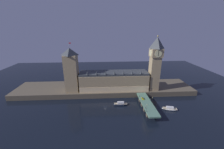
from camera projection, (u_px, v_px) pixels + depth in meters
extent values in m
plane|color=black|center=(105.00, 107.00, 141.35)|extent=(400.00, 400.00, 0.00)
cube|color=brown|center=(105.00, 88.00, 177.27)|extent=(220.00, 42.00, 6.04)
cube|color=tan|center=(114.00, 81.00, 166.50)|extent=(80.40, 21.45, 19.19)
cube|color=beige|center=(115.00, 90.00, 158.20)|extent=(80.40, 0.20, 6.91)
cube|color=#383D42|center=(114.00, 73.00, 163.04)|extent=(80.40, 19.73, 2.40)
cone|color=#383D42|center=(87.00, 73.00, 151.70)|extent=(2.40, 2.40, 4.22)
cone|color=#383D42|center=(96.00, 73.00, 152.25)|extent=(2.40, 2.40, 4.22)
cone|color=#383D42|center=(106.00, 73.00, 152.81)|extent=(2.40, 2.40, 4.22)
cone|color=#383D42|center=(114.00, 73.00, 153.36)|extent=(2.40, 2.40, 4.22)
cone|color=#383D42|center=(123.00, 72.00, 153.92)|extent=(2.40, 2.40, 4.22)
cone|color=#383D42|center=(132.00, 72.00, 154.47)|extent=(2.40, 2.40, 4.22)
cone|color=#383D42|center=(141.00, 72.00, 155.02)|extent=(2.40, 2.40, 4.22)
cube|color=tan|center=(154.00, 74.00, 161.64)|extent=(10.73, 10.73, 40.06)
cube|color=tan|center=(156.00, 53.00, 153.73)|extent=(12.67, 12.67, 9.39)
cylinder|color=beige|center=(158.00, 54.00, 147.62)|extent=(7.92, 0.25, 7.92)
cylinder|color=beige|center=(154.00, 52.00, 159.83)|extent=(7.92, 0.25, 7.92)
cylinder|color=beige|center=(162.00, 53.00, 154.08)|extent=(0.25, 7.92, 7.92)
cylinder|color=beige|center=(151.00, 53.00, 153.37)|extent=(0.25, 7.92, 7.92)
cube|color=black|center=(158.00, 53.00, 147.25)|extent=(0.36, 0.10, 5.94)
pyramid|color=#383D42|center=(157.00, 43.00, 150.23)|extent=(12.67, 12.67, 12.49)
sphere|color=gold|center=(158.00, 36.00, 147.97)|extent=(1.60, 1.60, 1.60)
cube|color=tan|center=(72.00, 74.00, 157.51)|extent=(14.14, 14.14, 42.80)
pyramid|color=#383D42|center=(70.00, 52.00, 149.42)|extent=(14.42, 14.42, 7.82)
cylinder|color=#99999E|center=(69.00, 45.00, 147.21)|extent=(0.24, 0.24, 6.00)
cube|color=red|center=(70.00, 43.00, 146.59)|extent=(2.00, 0.08, 1.20)
cube|color=slate|center=(147.00, 104.00, 137.23)|extent=(10.38, 46.00, 1.40)
cube|color=brown|center=(151.00, 114.00, 125.14)|extent=(8.82, 3.20, 4.61)
cube|color=brown|center=(148.00, 109.00, 133.84)|extent=(8.82, 3.20, 4.61)
cube|color=brown|center=(145.00, 104.00, 142.54)|extent=(8.82, 3.20, 4.61)
cube|color=brown|center=(143.00, 99.00, 151.24)|extent=(8.82, 3.20, 4.61)
cube|color=yellow|center=(143.00, 99.00, 144.33)|extent=(1.92, 4.56, 0.70)
cube|color=black|center=(143.00, 98.00, 144.15)|extent=(1.57, 2.05, 0.45)
cylinder|color=black|center=(141.00, 98.00, 145.69)|extent=(0.22, 0.64, 0.64)
cylinder|color=black|center=(143.00, 98.00, 145.79)|extent=(0.22, 0.64, 0.64)
cylinder|color=black|center=(142.00, 99.00, 143.01)|extent=(0.22, 0.64, 0.64)
cylinder|color=black|center=(144.00, 99.00, 143.11)|extent=(0.22, 0.64, 0.64)
cylinder|color=black|center=(145.00, 108.00, 127.78)|extent=(0.28, 0.28, 0.81)
cylinder|color=maroon|center=(145.00, 107.00, 127.55)|extent=(0.38, 0.38, 0.67)
sphere|color=tan|center=(145.00, 107.00, 127.40)|extent=(0.22, 0.22, 0.22)
cylinder|color=black|center=(150.00, 100.00, 140.95)|extent=(0.28, 0.28, 0.87)
cylinder|color=navy|center=(150.00, 100.00, 140.69)|extent=(0.38, 0.38, 0.72)
sphere|color=tan|center=(150.00, 99.00, 140.54)|extent=(0.23, 0.23, 0.23)
cylinder|color=black|center=(139.00, 96.00, 149.09)|extent=(0.28, 0.28, 0.88)
cylinder|color=brown|center=(139.00, 96.00, 148.83)|extent=(0.38, 0.38, 0.73)
sphere|color=tan|center=(139.00, 95.00, 148.67)|extent=(0.24, 0.24, 0.24)
cylinder|color=#2D3333|center=(147.00, 111.00, 122.73)|extent=(0.56, 0.56, 0.50)
cylinder|color=#2D3333|center=(147.00, 108.00, 121.69)|extent=(0.18, 0.18, 5.99)
sphere|color=#F9E5A3|center=(147.00, 105.00, 120.56)|extent=(0.60, 0.60, 0.60)
sphere|color=#F9E5A3|center=(147.00, 105.00, 120.64)|extent=(0.44, 0.44, 0.44)
sphere|color=#F9E5A3|center=(148.00, 105.00, 120.69)|extent=(0.44, 0.44, 0.44)
cylinder|color=#2D3333|center=(152.00, 103.00, 137.20)|extent=(0.56, 0.56, 0.50)
cylinder|color=#2D3333|center=(152.00, 100.00, 136.38)|extent=(0.18, 0.18, 4.66)
sphere|color=#F9E5A3|center=(152.00, 98.00, 135.45)|extent=(0.60, 0.60, 0.60)
sphere|color=#F9E5A3|center=(152.00, 98.00, 135.54)|extent=(0.44, 0.44, 0.44)
sphere|color=#F9E5A3|center=(153.00, 98.00, 135.59)|extent=(0.44, 0.44, 0.44)
ellipsoid|color=#1E2842|center=(121.00, 104.00, 143.97)|extent=(15.25, 4.63, 1.97)
cube|color=tan|center=(121.00, 104.00, 143.68)|extent=(13.41, 3.74, 0.24)
cube|color=silver|center=(121.00, 103.00, 143.33)|extent=(6.88, 2.79, 1.97)
ellipsoid|color=white|center=(170.00, 109.00, 136.03)|extent=(15.83, 8.10, 1.61)
cube|color=tan|center=(170.00, 108.00, 135.80)|extent=(13.85, 6.77, 0.24)
cube|color=silver|center=(170.00, 108.00, 135.50)|extent=(7.31, 4.39, 1.61)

